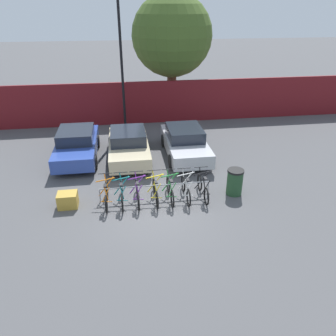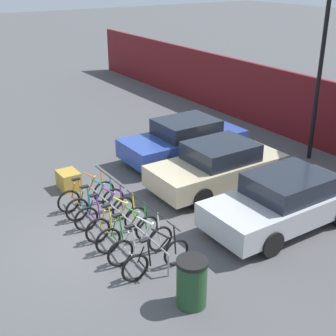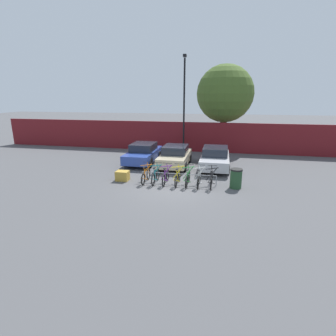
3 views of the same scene
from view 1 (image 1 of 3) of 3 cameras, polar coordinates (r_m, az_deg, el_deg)
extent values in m
plane|color=#4C4C4F|center=(11.95, -2.47, -6.98)|extent=(120.00, 120.00, 0.00)
cube|color=maroon|center=(20.14, -5.50, 11.21)|extent=(36.00, 0.16, 2.52)
cylinder|color=gray|center=(12.24, -2.26, -3.05)|extent=(4.11, 0.04, 0.04)
cylinder|color=gray|center=(12.37, -11.76, -4.78)|extent=(0.04, 0.04, 0.55)
cylinder|color=gray|center=(12.72, 7.01, -3.43)|extent=(0.04, 0.04, 0.55)
torus|color=black|center=(11.75, -10.69, -6.19)|extent=(0.06, 0.66, 0.66)
torus|color=black|center=(12.65, -10.59, -3.62)|extent=(0.06, 0.66, 0.66)
cylinder|color=orange|center=(12.17, -10.75, -3.19)|extent=(0.60, 0.04, 0.76)
cylinder|color=orange|center=(11.98, -10.88, -2.03)|extent=(0.68, 0.04, 0.16)
cylinder|color=orange|center=(11.91, -10.76, -4.24)|extent=(0.14, 0.04, 0.63)
cylinder|color=orange|center=(11.73, -10.79, -4.64)|extent=(0.32, 0.03, 0.58)
cylinder|color=orange|center=(11.94, -10.66, -5.77)|extent=(0.40, 0.03, 0.08)
cylinder|color=orange|center=(12.44, -10.73, -2.35)|extent=(0.12, 0.04, 0.69)
cylinder|color=black|center=(12.24, -10.88, -0.95)|extent=(0.52, 0.03, 0.03)
cube|color=black|center=(11.66, -10.91, -3.04)|extent=(0.10, 0.22, 0.05)
torus|color=black|center=(11.73, -7.96, -6.02)|extent=(0.06, 0.66, 0.66)
torus|color=black|center=(12.63, -8.06, -3.46)|extent=(0.06, 0.66, 0.66)
cylinder|color=#197A7F|center=(12.15, -8.12, -3.02)|extent=(0.60, 0.04, 0.76)
cylinder|color=#197A7F|center=(11.96, -8.21, -1.86)|extent=(0.68, 0.04, 0.16)
cylinder|color=#197A7F|center=(11.89, -8.07, -4.07)|extent=(0.14, 0.04, 0.63)
cylinder|color=#197A7F|center=(11.71, -8.06, -4.46)|extent=(0.32, 0.03, 0.58)
cylinder|color=#197A7F|center=(11.91, -7.97, -5.61)|extent=(0.40, 0.03, 0.08)
cylinder|color=#197A7F|center=(12.42, -8.16, -2.18)|extent=(0.12, 0.04, 0.69)
cylinder|color=black|center=(12.22, -8.27, -0.78)|extent=(0.52, 0.03, 0.03)
cube|color=black|center=(11.64, -8.17, -2.87)|extent=(0.10, 0.22, 0.05)
torus|color=black|center=(11.74, -5.16, -5.84)|extent=(0.06, 0.66, 0.66)
torus|color=black|center=(12.63, -5.47, -3.29)|extent=(0.06, 0.66, 0.66)
cylinder|color=#752D99|center=(12.16, -5.43, -2.84)|extent=(0.60, 0.04, 0.76)
cylinder|color=#752D99|center=(11.96, -5.48, -1.68)|extent=(0.68, 0.04, 0.16)
cylinder|color=#752D99|center=(11.90, -5.32, -3.89)|extent=(0.14, 0.04, 0.63)
cylinder|color=#752D99|center=(11.71, -5.26, -4.28)|extent=(0.32, 0.03, 0.58)
cylinder|color=#752D99|center=(11.92, -5.21, -5.42)|extent=(0.40, 0.03, 0.08)
cylinder|color=#752D99|center=(12.43, -5.53, -2.01)|extent=(0.12, 0.04, 0.69)
cylinder|color=black|center=(12.22, -5.59, -0.60)|extent=(0.52, 0.03, 0.03)
cube|color=black|center=(11.65, -5.36, -2.68)|extent=(0.10, 0.22, 0.05)
torus|color=black|center=(11.78, -1.92, -5.60)|extent=(0.06, 0.66, 0.66)
torus|color=black|center=(12.67, -2.47, -3.08)|extent=(0.06, 0.66, 0.66)
cylinder|color=yellow|center=(12.20, -2.31, -2.63)|extent=(0.60, 0.04, 0.76)
cylinder|color=yellow|center=(12.00, -2.31, -1.46)|extent=(0.68, 0.04, 0.16)
cylinder|color=yellow|center=(11.94, -2.13, -3.66)|extent=(0.14, 0.04, 0.63)
cylinder|color=yellow|center=(11.75, -2.02, -4.05)|extent=(0.32, 0.03, 0.58)
cylinder|color=yellow|center=(11.96, -2.03, -5.20)|extent=(0.40, 0.03, 0.08)
cylinder|color=yellow|center=(12.47, -2.48, -1.80)|extent=(0.12, 0.04, 0.69)
cylinder|color=black|center=(12.26, -2.49, -0.40)|extent=(0.52, 0.03, 0.03)
cube|color=black|center=(11.69, -2.11, -2.46)|extent=(0.10, 0.22, 0.05)
torus|color=black|center=(11.84, 0.76, -5.40)|extent=(0.06, 0.66, 0.66)
torus|color=black|center=(12.73, 0.01, -2.90)|extent=(0.06, 0.66, 0.66)
cylinder|color=#288438|center=(12.26, 0.26, -2.45)|extent=(0.60, 0.04, 0.76)
cylinder|color=#288438|center=(12.06, 0.30, -1.28)|extent=(0.68, 0.04, 0.16)
cylinder|color=#288438|center=(12.00, 0.50, -3.47)|extent=(0.14, 0.04, 0.63)
cylinder|color=#288438|center=(11.82, 0.65, -3.85)|extent=(0.32, 0.03, 0.58)
cylinder|color=#288438|center=(12.02, 0.61, -4.99)|extent=(0.40, 0.03, 0.08)
cylinder|color=#288438|center=(12.53, 0.04, -1.63)|extent=(0.12, 0.04, 0.69)
cylinder|color=black|center=(12.32, 0.07, -0.23)|extent=(0.52, 0.03, 0.03)
cube|color=black|center=(11.75, 0.58, -2.27)|extent=(0.10, 0.22, 0.05)
torus|color=black|center=(11.94, 3.61, -5.16)|extent=(0.06, 0.66, 0.66)
torus|color=black|center=(12.82, 2.67, -2.71)|extent=(0.06, 0.66, 0.66)
cylinder|color=silver|center=(12.35, 3.02, -2.24)|extent=(0.60, 0.04, 0.76)
cylinder|color=silver|center=(12.16, 3.10, -1.09)|extent=(0.68, 0.04, 0.16)
cylinder|color=silver|center=(12.09, 3.31, -3.26)|extent=(0.14, 0.04, 0.63)
cylinder|color=silver|center=(11.91, 3.51, -3.63)|extent=(0.32, 0.03, 0.58)
cylinder|color=silver|center=(12.12, 3.42, -4.77)|extent=(0.40, 0.03, 0.08)
cylinder|color=silver|center=(12.62, 2.73, -1.44)|extent=(0.12, 0.04, 0.69)
cylinder|color=black|center=(12.41, 2.81, -0.04)|extent=(0.52, 0.03, 0.03)
cube|color=black|center=(11.85, 3.45, -2.06)|extent=(0.10, 0.22, 0.05)
torus|color=black|center=(12.08, 6.69, -4.90)|extent=(0.06, 0.66, 0.66)
torus|color=black|center=(12.95, 5.54, -2.49)|extent=(0.06, 0.66, 0.66)
cylinder|color=black|center=(12.48, 5.99, -2.02)|extent=(0.60, 0.04, 0.76)
cylinder|color=black|center=(12.29, 6.12, -0.87)|extent=(0.68, 0.04, 0.16)
cylinder|color=black|center=(12.23, 6.35, -3.02)|extent=(0.14, 0.04, 0.63)
cylinder|color=black|center=(12.05, 6.59, -3.38)|extent=(0.32, 0.03, 0.58)
cylinder|color=black|center=(12.25, 6.45, -4.51)|extent=(0.40, 0.03, 0.08)
cylinder|color=black|center=(12.75, 5.65, -1.23)|extent=(0.12, 0.04, 0.69)
cylinder|color=black|center=(12.55, 5.77, 0.16)|extent=(0.52, 0.03, 0.03)
cube|color=black|center=(11.99, 6.54, -1.83)|extent=(0.10, 0.22, 0.05)
cube|color=#2D479E|center=(16.04, -15.55, 3.54)|extent=(1.80, 4.30, 0.62)
cube|color=#1E232D|center=(15.93, -15.76, 5.57)|extent=(1.58, 1.98, 0.52)
cylinder|color=black|center=(17.41, -17.84, 4.19)|extent=(0.20, 0.64, 0.64)
cylinder|color=black|center=(17.19, -12.22, 4.62)|extent=(0.20, 0.64, 0.64)
cylinder|color=black|center=(15.16, -19.08, 0.60)|extent=(0.20, 0.64, 0.64)
cylinder|color=black|center=(14.91, -12.65, 1.04)|extent=(0.20, 0.64, 0.64)
cube|color=#C1B28E|center=(15.47, -6.85, 3.49)|extent=(1.80, 4.18, 0.62)
cube|color=#1E232D|center=(15.35, -6.98, 5.60)|extent=(1.58, 1.92, 0.52)
cylinder|color=black|center=(16.69, -9.91, 4.15)|extent=(0.20, 0.64, 0.64)
cylinder|color=black|center=(16.71, -4.04, 4.53)|extent=(0.20, 0.64, 0.64)
cylinder|color=black|center=(14.48, -9.99, 0.50)|extent=(0.20, 0.64, 0.64)
cylinder|color=black|center=(14.51, -3.24, 0.94)|extent=(0.20, 0.64, 0.64)
cube|color=#B7B7BC|center=(15.74, 2.97, 4.08)|extent=(1.80, 4.33, 0.62)
cube|color=#1E232D|center=(15.63, 2.94, 6.16)|extent=(1.58, 1.99, 0.52)
cylinder|color=black|center=(16.85, -0.74, 4.79)|extent=(0.20, 0.64, 0.64)
cylinder|color=black|center=(17.14, 4.96, 5.08)|extent=(0.20, 0.64, 0.64)
cylinder|color=black|center=(14.58, 0.59, 1.12)|extent=(0.20, 0.64, 0.64)
cylinder|color=black|center=(14.91, 7.09, 1.52)|extent=(0.20, 0.64, 0.64)
cylinder|color=black|center=(18.61, -8.08, 17.61)|extent=(0.14, 0.14, 7.48)
cylinder|color=#234728|center=(12.81, 11.53, -2.54)|extent=(0.60, 0.60, 0.95)
cylinder|color=black|center=(12.57, 11.74, -0.50)|extent=(0.63, 0.63, 0.08)
cube|color=#B28C33|center=(12.42, -17.06, -5.35)|extent=(0.70, 0.56, 0.55)
cylinder|color=brown|center=(22.06, 0.64, 13.36)|extent=(0.59, 0.59, 3.01)
sphere|color=#425B23|center=(21.52, 0.69, 22.07)|extent=(4.93, 4.93, 4.93)
camera|label=2|loc=(11.72, 53.41, 14.49)|focal=50.00mm
camera|label=3|loc=(4.86, 109.13, -36.60)|focal=28.00mm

